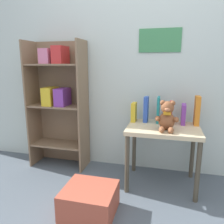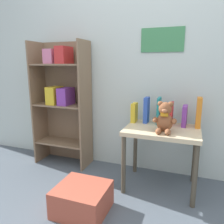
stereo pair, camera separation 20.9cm
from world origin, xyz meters
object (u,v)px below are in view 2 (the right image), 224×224
Objects in this scene: bookshelf_side at (63,97)px; book_standing_blue at (146,110)px; book_standing_red at (171,114)px; book_standing_yellow at (134,113)px; book_standing_purple at (185,116)px; book_standing_orange at (199,113)px; display_table at (162,137)px; book_standing_teal at (159,111)px; storage_bin at (82,199)px; teddy_bear at (165,118)px.

bookshelf_side is 0.94m from book_standing_blue.
book_standing_blue reaches higher than book_standing_red.
bookshelf_side is 0.83m from book_standing_yellow.
bookshelf_side is 7.25× the size of book_standing_purple.
bookshelf_side is 5.05× the size of book_standing_orange.
display_table is 0.29m from book_standing_purple.
book_standing_blue is at bearing -2.50° from bookshelf_side.
book_standing_teal reaches higher than book_standing_purple.
book_standing_blue is at bearing -179.49° from book_standing_teal.
display_table is at bearing -37.01° from book_standing_blue.
display_table is at bearing -22.99° from book_standing_yellow.
book_standing_yellow is at bearing -171.21° from book_standing_blue.
bookshelf_side is 1.16m from display_table.
book_standing_red is 0.54× the size of storage_bin.
book_standing_purple is (0.17, 0.14, 0.18)m from display_table.
teddy_bear is at bearing -70.12° from book_standing_teal.
book_standing_blue is at bearing 7.52° from book_standing_yellow.
display_table is 3.42× the size of book_standing_purple.
book_standing_yellow is 0.69× the size of book_standing_orange.
teddy_bear is at bearing -137.68° from book_standing_orange.
display_table is at bearing 103.90° from teddy_bear.
book_standing_teal reaches higher than book_standing_blue.
book_standing_purple is at bearing 177.30° from book_standing_orange.
bookshelf_side is 6.40× the size of book_standing_red.
book_standing_orange reaches higher than display_table.
bookshelf_side reaches higher than book_standing_purple.
book_standing_orange is (1.40, -0.04, -0.06)m from bookshelf_side.
display_table is at bearing -154.17° from book_standing_orange.
book_standing_purple is 1.12m from storage_bin.
book_standing_orange reaches higher than book_standing_red.
book_standing_purple is at bearing 58.82° from teddy_bear.
bookshelf_side is 7.37× the size of book_standing_yellow.
book_standing_red is at bearing 66.46° from display_table.
book_standing_blue is at bearing -177.33° from book_standing_purple.
display_table is 2.50× the size of teddy_bear.
bookshelf_side reaches higher than book_standing_red.
book_standing_purple is at bearing 3.04° from book_standing_yellow.
bookshelf_side is at bearing -179.53° from book_standing_purple.
teddy_bear is 1.21× the size of book_standing_red.
storage_bin is at bearing -139.59° from teddy_bear.
book_standing_red is 0.12m from book_standing_purple.
book_standing_blue is 0.98× the size of book_standing_teal.
book_standing_blue is (0.12, 0.01, 0.03)m from book_standing_yellow.
book_standing_red is 1.13× the size of book_standing_purple.
book_standing_yellow is 0.98× the size of book_standing_purple.
bookshelf_side is 1.29m from book_standing_purple.
storage_bin is (-0.68, -0.70, -0.55)m from book_standing_purple.
book_standing_orange is at bearing -1.78° from bookshelf_side.
storage_bin is at bearing -113.49° from book_standing_blue.
book_standing_purple is (0.12, 0.01, -0.01)m from book_standing_red.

